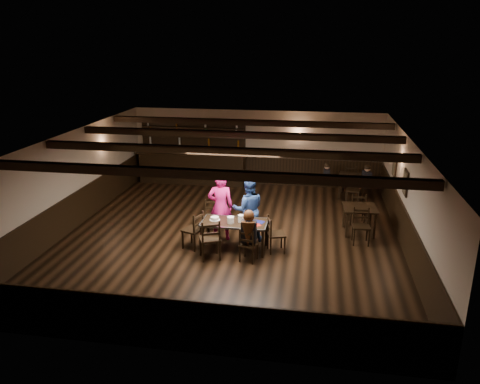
% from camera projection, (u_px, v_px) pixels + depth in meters
% --- Properties ---
extents(ground, '(10.00, 10.00, 0.00)m').
position_uv_depth(ground, '(231.00, 236.00, 12.70)').
color(ground, black).
rests_on(ground, ground).
extents(room_shell, '(9.02, 10.02, 2.71)m').
position_uv_depth(room_shell, '(231.00, 174.00, 12.19)').
color(room_shell, beige).
rests_on(room_shell, ground).
extents(dining_table, '(1.66, 0.84, 0.75)m').
position_uv_depth(dining_table, '(234.00, 224.00, 11.70)').
color(dining_table, black).
rests_on(dining_table, ground).
extents(chair_near_left, '(0.62, 0.61, 1.02)m').
position_uv_depth(chair_near_left, '(210.00, 237.00, 11.17)').
color(chair_near_left, black).
rests_on(chair_near_left, ground).
extents(chair_near_right, '(0.47, 0.45, 0.84)m').
position_uv_depth(chair_near_right, '(248.00, 243.00, 11.09)').
color(chair_near_right, black).
rests_on(chair_near_right, ground).
extents(chair_end_left, '(0.57, 0.58, 0.97)m').
position_uv_depth(chair_end_left, '(195.00, 227.00, 11.80)').
color(chair_end_left, black).
rests_on(chair_end_left, ground).
extents(chair_end_right, '(0.52, 0.54, 0.93)m').
position_uv_depth(chair_end_right, '(273.00, 231.00, 11.61)').
color(chair_end_right, black).
rests_on(chair_end_right, ground).
extents(chair_far_pushed, '(0.47, 0.46, 0.84)m').
position_uv_depth(chair_far_pushed, '(212.00, 212.00, 13.07)').
color(chair_far_pushed, black).
rests_on(chair_far_pushed, ground).
extents(woman_pink, '(0.72, 0.52, 1.82)m').
position_uv_depth(woman_pink, '(220.00, 207.00, 12.27)').
color(woman_pink, '#ED1C89').
rests_on(woman_pink, ground).
extents(man_blue, '(0.97, 0.84, 1.72)m').
position_uv_depth(man_blue, '(248.00, 209.00, 12.21)').
color(man_blue, navy).
rests_on(man_blue, ground).
extents(seated_person, '(0.36, 0.53, 0.87)m').
position_uv_depth(seated_person, '(249.00, 228.00, 11.02)').
color(seated_person, black).
rests_on(seated_person, ground).
extents(cake, '(0.26, 0.26, 0.08)m').
position_uv_depth(cake, '(215.00, 219.00, 11.78)').
color(cake, white).
rests_on(cake, dining_table).
extents(plate_stack_a, '(0.17, 0.17, 0.16)m').
position_uv_depth(plate_stack_a, '(231.00, 220.00, 11.58)').
color(plate_stack_a, white).
rests_on(plate_stack_a, dining_table).
extents(plate_stack_b, '(0.16, 0.16, 0.18)m').
position_uv_depth(plate_stack_b, '(241.00, 218.00, 11.64)').
color(plate_stack_b, white).
rests_on(plate_stack_b, dining_table).
extents(tea_light, '(0.05, 0.05, 0.06)m').
position_uv_depth(tea_light, '(239.00, 220.00, 11.71)').
color(tea_light, '#A5A8AD').
rests_on(tea_light, dining_table).
extents(salt_shaker, '(0.03, 0.03, 0.08)m').
position_uv_depth(salt_shaker, '(248.00, 222.00, 11.57)').
color(salt_shaker, silver).
rests_on(salt_shaker, dining_table).
extents(pepper_shaker, '(0.03, 0.03, 0.09)m').
position_uv_depth(pepper_shaker, '(252.00, 222.00, 11.54)').
color(pepper_shaker, '#A5A8AD').
rests_on(pepper_shaker, dining_table).
extents(drink_glass, '(0.07, 0.07, 0.11)m').
position_uv_depth(drink_glass, '(246.00, 219.00, 11.73)').
color(drink_glass, silver).
rests_on(drink_glass, dining_table).
extents(menu_red, '(0.32, 0.29, 0.00)m').
position_uv_depth(menu_red, '(255.00, 225.00, 11.45)').
color(menu_red, maroon).
rests_on(menu_red, dining_table).
extents(menu_blue, '(0.33, 0.28, 0.00)m').
position_uv_depth(menu_blue, '(259.00, 222.00, 11.67)').
color(menu_blue, '#101351').
rests_on(menu_blue, dining_table).
extents(bar_counter, '(4.08, 0.70, 2.20)m').
position_uv_depth(bar_counter, '(193.00, 163.00, 17.26)').
color(bar_counter, black).
rests_on(bar_counter, ground).
extents(back_table_a, '(0.93, 0.93, 0.75)m').
position_uv_depth(back_table_a, '(360.00, 210.00, 12.73)').
color(back_table_a, black).
rests_on(back_table_a, ground).
extents(back_table_b, '(0.99, 0.99, 0.75)m').
position_uv_depth(back_table_b, '(352.00, 178.00, 15.67)').
color(back_table_b, black).
rests_on(back_table_b, ground).
extents(bg_patron_left, '(0.21, 0.34, 0.70)m').
position_uv_depth(bg_patron_left, '(327.00, 173.00, 15.71)').
color(bg_patron_left, black).
rests_on(bg_patron_left, ground).
extents(bg_patron_right, '(0.30, 0.40, 0.75)m').
position_uv_depth(bg_patron_right, '(367.00, 176.00, 15.31)').
color(bg_patron_right, black).
rests_on(bg_patron_right, ground).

